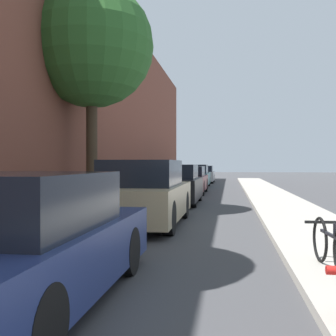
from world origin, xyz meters
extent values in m
plane|color=#3D3D3F|center=(0.00, 16.00, 0.00)|extent=(120.00, 120.00, 0.00)
cube|color=#9E998E|center=(-2.90, 16.00, 0.06)|extent=(2.00, 52.00, 0.12)
cube|color=#9E998E|center=(2.90, 16.00, 0.06)|extent=(2.00, 52.00, 0.12)
cube|color=brown|center=(-4.25, 16.00, 4.36)|extent=(0.70, 52.00, 8.73)
cylinder|color=black|center=(-1.73, 7.82, 0.31)|extent=(0.22, 0.62, 0.62)
cylinder|color=black|center=(-0.21, 7.82, 0.31)|extent=(0.22, 0.62, 0.62)
cylinder|color=black|center=(-0.21, 5.26, 0.31)|extent=(0.22, 0.62, 0.62)
cube|color=navy|center=(-0.97, 6.54, 0.49)|extent=(1.73, 4.13, 0.63)
cube|color=black|center=(-0.97, 6.38, 1.08)|extent=(1.52, 2.15, 0.56)
cylinder|color=black|center=(-1.69, 13.60, 0.36)|extent=(0.22, 0.71, 0.71)
cylinder|color=black|center=(-0.10, 13.60, 0.36)|extent=(0.22, 0.71, 0.71)
cylinder|color=black|center=(-1.69, 10.85, 0.36)|extent=(0.22, 0.71, 0.71)
cylinder|color=black|center=(-0.10, 10.85, 0.36)|extent=(0.22, 0.71, 0.71)
cube|color=tan|center=(-0.89, 12.22, 0.57)|extent=(1.81, 4.42, 0.75)
cube|color=black|center=(-0.89, 12.05, 1.24)|extent=(1.59, 2.30, 0.59)
cylinder|color=black|center=(-1.75, 18.82, 0.33)|extent=(0.22, 0.65, 0.65)
cylinder|color=black|center=(-0.07, 18.82, 0.33)|extent=(0.22, 0.65, 0.65)
cylinder|color=black|center=(-1.75, 16.30, 0.33)|extent=(0.22, 0.65, 0.65)
cylinder|color=black|center=(-0.07, 16.30, 0.33)|extent=(0.22, 0.65, 0.65)
cube|color=black|center=(-0.91, 17.56, 0.55)|extent=(1.91, 4.06, 0.74)
cube|color=black|center=(-0.91, 17.40, 1.17)|extent=(1.68, 2.11, 0.51)
cylinder|color=black|center=(-1.61, 24.24, 0.35)|extent=(0.22, 0.71, 0.71)
cylinder|color=black|center=(-0.12, 24.24, 0.35)|extent=(0.22, 0.71, 0.71)
cylinder|color=black|center=(-1.61, 21.54, 0.35)|extent=(0.22, 0.71, 0.71)
cylinder|color=black|center=(-0.12, 21.54, 0.35)|extent=(0.22, 0.71, 0.71)
cube|color=maroon|center=(-0.87, 22.89, 0.53)|extent=(1.69, 4.36, 0.67)
cube|color=black|center=(-0.87, 22.71, 1.10)|extent=(1.49, 2.27, 0.47)
cylinder|color=black|center=(-1.77, 29.89, 0.30)|extent=(0.22, 0.60, 0.60)
cylinder|color=black|center=(-0.24, 29.89, 0.30)|extent=(0.22, 0.60, 0.60)
cylinder|color=black|center=(-1.77, 27.04, 0.30)|extent=(0.22, 0.60, 0.60)
cylinder|color=black|center=(-0.24, 27.04, 0.30)|extent=(0.22, 0.60, 0.60)
cube|color=#1E6066|center=(-1.00, 28.46, 0.52)|extent=(1.74, 4.59, 0.72)
cube|color=black|center=(-1.00, 28.28, 1.14)|extent=(1.53, 2.39, 0.53)
cylinder|color=black|center=(-1.74, 35.53, 0.32)|extent=(0.22, 0.63, 0.63)
cylinder|color=black|center=(-0.13, 35.53, 0.32)|extent=(0.22, 0.63, 0.63)
cylinder|color=black|center=(-1.74, 33.09, 0.32)|extent=(0.22, 0.63, 0.63)
cylinder|color=black|center=(-0.13, 33.09, 0.32)|extent=(0.22, 0.63, 0.63)
cube|color=silver|center=(-0.94, 34.31, 0.52)|extent=(1.83, 3.93, 0.69)
cube|color=black|center=(-0.94, 34.16, 1.09)|extent=(1.61, 2.04, 0.45)
cylinder|color=#423323|center=(-3.06, 14.78, 2.08)|extent=(0.34, 0.34, 3.92)
sphere|color=#2D6028|center=(-3.06, 14.78, 5.09)|extent=(3.81, 3.81, 3.81)
cylinder|color=red|center=(1.99, 6.22, 0.55)|extent=(0.13, 0.08, 0.08)
torus|color=black|center=(2.33, 8.40, 0.43)|extent=(0.08, 0.61, 0.61)
cube|color=black|center=(2.37, 7.95, 0.56)|extent=(0.09, 0.75, 0.04)
cylinder|color=black|center=(2.38, 7.79, 0.65)|extent=(0.04, 0.04, 0.17)
cube|color=black|center=(2.34, 8.33, 0.67)|extent=(0.44, 0.07, 0.04)
camera|label=1|loc=(1.11, 2.54, 1.45)|focal=44.32mm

